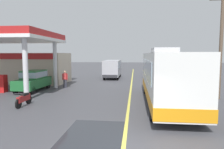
{
  "coord_description": "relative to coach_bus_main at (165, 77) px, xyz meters",
  "views": [
    {
      "loc": [
        0.37,
        -6.72,
        3.22
      ],
      "look_at": [
        -1.5,
        10.0,
        1.6
      ],
      "focal_mm": 33.08,
      "sensor_mm": 36.0,
      "label": 1
    }
  ],
  "objects": [
    {
      "name": "gas_station_roadside",
      "position": [
        -13.34,
        6.7,
        0.91
      ],
      "size": [
        9.1,
        11.95,
        5.1
      ],
      "color": "#B21E1E",
      "rests_on": "ground"
    },
    {
      "name": "ground",
      "position": [
        -2.38,
        12.87,
        -1.72
      ],
      "size": [
        120.0,
        120.0,
        0.0
      ],
      "primitive_type": "plane",
      "color": "#424247"
    },
    {
      "name": "car_at_pump",
      "position": [
        -11.03,
        3.52,
        -0.71
      ],
      "size": [
        1.7,
        4.2,
        1.82
      ],
      "color": "#1E602D",
      "rests_on": "ground"
    },
    {
      "name": "utility_pole_roadside",
      "position": [
        4.08,
        1.79,
        2.31
      ],
      "size": [
        1.8,
        0.24,
        7.7
      ],
      "color": "brown",
      "rests_on": "ground"
    },
    {
      "name": "lane_divider_stripe",
      "position": [
        -2.38,
        7.87,
        -1.72
      ],
      "size": [
        0.16,
        50.0,
        0.01
      ],
      "primitive_type": "cube",
      "color": "#D8CC4C",
      "rests_on": "ground"
    },
    {
      "name": "pedestrian_near_pump",
      "position": [
        -8.79,
        5.49,
        -0.79
      ],
      "size": [
        0.55,
        0.22,
        1.66
      ],
      "color": "#33333F",
      "rests_on": "ground"
    },
    {
      "name": "motorcycle_parked_forecourt",
      "position": [
        -8.93,
        -1.83,
        -1.28
      ],
      "size": [
        0.55,
        1.8,
        0.92
      ],
      "color": "black",
      "rests_on": "ground"
    },
    {
      "name": "coach_bus_main",
      "position": [
        0.0,
        0.0,
        0.0
      ],
      "size": [
        2.6,
        11.04,
        3.69
      ],
      "color": "white",
      "rests_on": "ground"
    },
    {
      "name": "minibus_opposing_lane",
      "position": [
        -5.1,
        14.43,
        -0.25
      ],
      "size": [
        2.04,
        6.13,
        2.44
      ],
      "color": "#A5A5AD",
      "rests_on": "ground"
    },
    {
      "name": "wet_puddle_patch",
      "position": [
        -3.6,
        -6.98,
        -1.72
      ],
      "size": [
        2.55,
        5.66,
        0.01
      ],
      "primitive_type": "cube",
      "color": "#26282D",
      "rests_on": "ground"
    }
  ]
}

